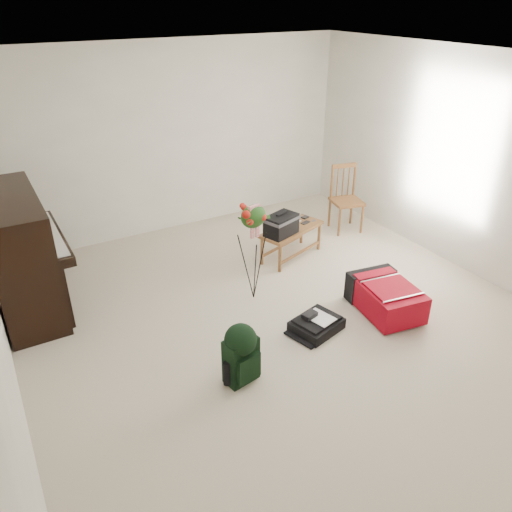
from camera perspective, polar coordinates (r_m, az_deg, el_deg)
floor at (r=5.19m, az=3.22°, el=-7.39°), size 5.00×5.50×0.01m
ceiling at (r=4.25m, az=4.18°, el=21.18°), size 5.00×5.50×0.01m
wall_back at (r=6.91m, az=-9.32°, el=13.02°), size 5.00×0.04×2.50m
wall_right at (r=6.25m, az=23.45°, el=9.46°), size 0.04×5.50×2.50m
piano at (r=5.64m, az=-25.22°, el=-0.04°), size 0.71×1.50×1.25m
bench at (r=6.09m, az=2.96°, el=3.58°), size 0.95×0.61×0.68m
dining_chair at (r=7.06m, az=10.18°, el=6.39°), size 0.48×0.48×0.91m
red_suitcase at (r=5.43m, az=14.21°, el=-4.31°), size 0.63×0.85×0.33m
black_duffel at (r=5.05m, az=6.92°, el=-7.71°), size 0.55×0.48×0.20m
green_backpack at (r=4.29m, az=-1.72°, el=-10.81°), size 0.31×0.29×0.57m
flower_stand at (r=5.27m, az=-0.29°, el=0.32°), size 0.41×0.41×1.13m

